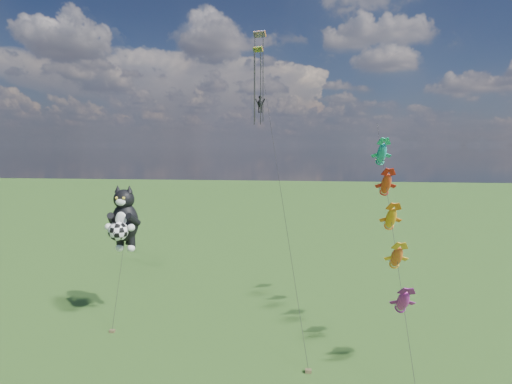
# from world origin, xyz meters

# --- Properties ---
(ground) EXTENTS (300.00, 300.00, 0.00)m
(ground) POSITION_xyz_m (0.00, 0.00, 0.00)
(ground) COLOR #183E0F
(cat_kite_rig) EXTENTS (2.52, 4.07, 11.30)m
(cat_kite_rig) POSITION_xyz_m (-4.57, 7.58, 8.50)
(cat_kite_rig) COLOR brown
(cat_kite_rig) RESTS_ON ground
(fish_windsock_rig) EXTENTS (0.91, 15.97, 16.50)m
(fish_windsock_rig) POSITION_xyz_m (16.47, 5.92, 9.26)
(fish_windsock_rig) COLOR brown
(fish_windsock_rig) RESTS_ON ground
(parafoil_rig) EXTENTS (5.85, 16.83, 25.58)m
(parafoil_rig) POSITION_xyz_m (6.01, 14.80, 19.43)
(parafoil_rig) COLOR brown
(parafoil_rig) RESTS_ON ground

